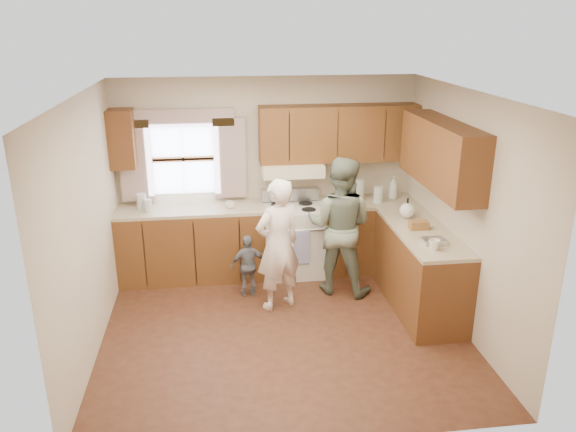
{
  "coord_description": "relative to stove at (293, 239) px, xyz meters",
  "views": [
    {
      "loc": [
        -0.64,
        -5.25,
        3.16
      ],
      "look_at": [
        0.1,
        0.4,
        1.15
      ],
      "focal_mm": 35.0,
      "sensor_mm": 36.0,
      "label": 1
    }
  ],
  "objects": [
    {
      "name": "room",
      "position": [
        -0.3,
        -1.44,
        0.78
      ],
      "size": [
        3.8,
        3.8,
        3.8
      ],
      "color": "#412014",
      "rests_on": "ground"
    },
    {
      "name": "kitchen_fixtures",
      "position": [
        0.31,
        -0.36,
        0.37
      ],
      "size": [
        3.8,
        2.25,
        2.15
      ],
      "color": "#4E2B10",
      "rests_on": "ground"
    },
    {
      "name": "stove",
      "position": [
        0.0,
        0.0,
        0.0
      ],
      "size": [
        0.76,
        0.67,
        1.07
      ],
      "color": "silver",
      "rests_on": "ground"
    },
    {
      "name": "child",
      "position": [
        -0.62,
        -0.59,
        -0.08
      ],
      "size": [
        0.47,
        0.26,
        0.77
      ],
      "primitive_type": "imported",
      "rotation": [
        0.0,
        0.0,
        3.3
      ],
      "color": "slate",
      "rests_on": "ground"
    },
    {
      "name": "woman_left",
      "position": [
        -0.3,
        -0.91,
        0.3
      ],
      "size": [
        0.66,
        0.57,
        1.54
      ],
      "primitive_type": "imported",
      "rotation": [
        0.0,
        0.0,
        3.59
      ],
      "color": "white",
      "rests_on": "ground"
    },
    {
      "name": "woman_right",
      "position": [
        0.48,
        -0.59,
        0.37
      ],
      "size": [
        1.01,
        0.92,
        1.67
      ],
      "primitive_type": "imported",
      "rotation": [
        0.0,
        0.0,
        2.69
      ],
      "color": "#243E31",
      "rests_on": "ground"
    }
  ]
}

